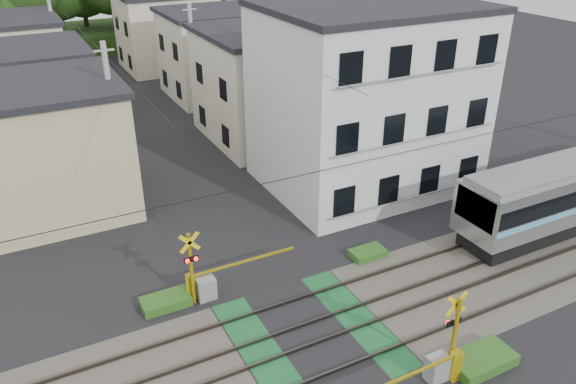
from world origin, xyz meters
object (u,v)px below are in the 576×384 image
crossing_signal_near (441,362)px  crossing_signal_far (203,283)px  apartment_block (366,98)px  pedestrian (125,106)px

crossing_signal_near → crossing_signal_far: same height
apartment_block → pedestrian: 18.78m
crossing_signal_far → apartment_block: apartment_block is taller
crossing_signal_far → apartment_block: size_ratio=0.46×
crossing_signal_near → apartment_block: apartment_block is taller
crossing_signal_near → apartment_block: (5.91, 13.15, 3.94)m
pedestrian → crossing_signal_far: bearing=84.7°
crossing_signal_far → pedestrian: size_ratio=2.58×
crossing_signal_near → pedestrian: size_ratio=2.58×
crossing_signal_far → pedestrian: 22.02m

